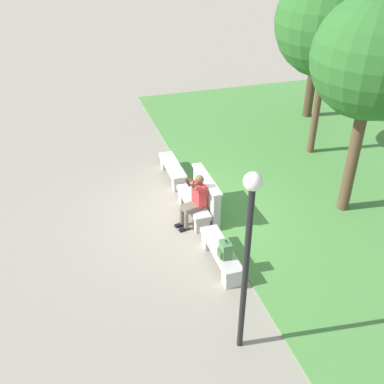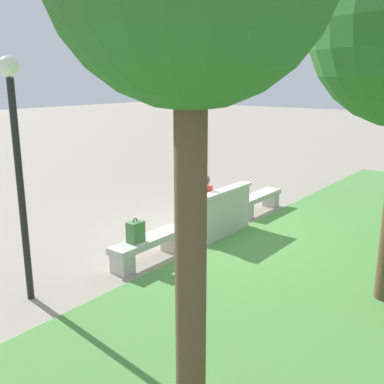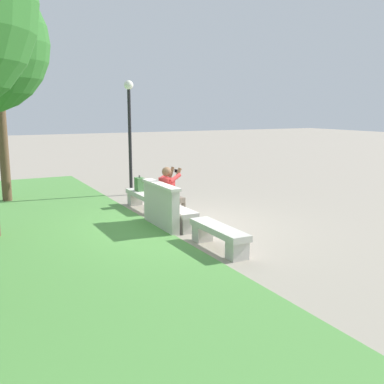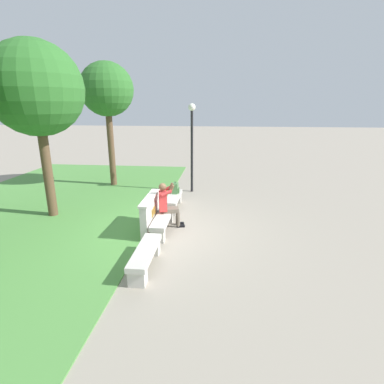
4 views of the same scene
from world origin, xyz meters
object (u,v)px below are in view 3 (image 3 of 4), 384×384
bench_main (219,235)px  bench_near (175,214)px  backpack (140,184)px  lamp_post (129,120)px  person_photographer (171,191)px  bench_mid (143,199)px

bench_main → bench_near: bearing=0.0°
bench_near → backpack: size_ratio=3.83×
bench_main → backpack: (4.21, -0.03, 0.33)m
bench_main → lamp_post: (6.02, -0.42, 2.01)m
bench_main → person_photographer: 2.36m
backpack → lamp_post: bearing=-12.4°
bench_main → person_photographer: size_ratio=1.24×
lamp_post → bench_main: bearing=176.0°
bench_mid → backpack: (0.30, -0.03, 0.33)m
bench_near → bench_mid: (1.96, 0.00, 0.00)m
bench_near → bench_mid: 1.96m
person_photographer → lamp_post: bearing=-5.4°
bench_near → bench_mid: bearing=0.0°
lamp_post → bench_near: bearing=174.0°
bench_main → lamp_post: lamp_post is taller
backpack → lamp_post: (1.81, -0.40, 1.68)m
bench_mid → person_photographer: bearing=-177.3°
bench_main → bench_mid: (3.91, 0.00, 0.00)m
bench_main → person_photographer: (2.31, -0.07, 0.45)m
bench_near → bench_mid: same height
bench_mid → backpack: backpack is taller
bench_mid → person_photographer: person_photographer is taller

